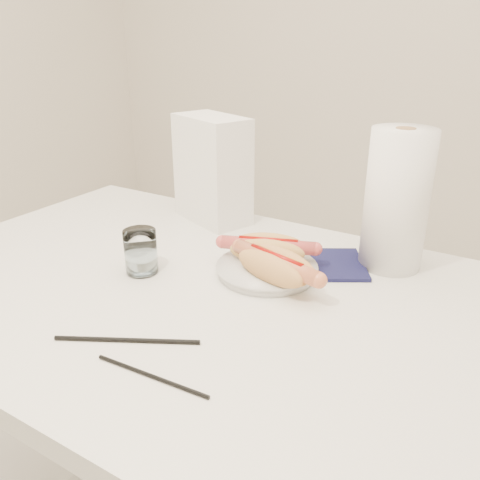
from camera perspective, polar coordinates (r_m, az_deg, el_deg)
The scene contains 10 objects.
table at distance 0.99m, azimuth -5.92°, elevation -8.01°, with size 1.20×0.80×0.75m.
plate at distance 0.98m, azimuth 3.10°, elevation -3.53°, with size 0.19×0.19×0.02m, color silver.
hotdog_left at distance 1.00m, azimuth 3.25°, elevation -1.03°, with size 0.19×0.12×0.05m.
hotdog_right at distance 0.93m, azimuth 4.18°, elevation -3.01°, with size 0.20×0.12×0.06m.
water_glass at distance 1.00m, azimuth -11.37°, elevation -1.32°, with size 0.06×0.06×0.09m, color silver.
chopstick_near at distance 0.80m, azimuth -12.90°, elevation -11.17°, with size 0.01×0.01×0.23m, color black.
chopstick_far at distance 0.73m, azimuth -10.18°, elevation -15.16°, with size 0.01×0.01×0.19m, color black.
napkin_box at distance 1.24m, azimuth -3.20°, elevation 8.11°, with size 0.20×0.11×0.26m, color white.
navy_napkin at distance 1.03m, azimuth 10.08°, elevation -2.76°, with size 0.15×0.15×0.01m, color #13143C.
paper_towel_roll at distance 1.02m, azimuth 17.61°, elevation 4.39°, with size 0.12×0.12×0.28m, color white.
Camera 1 is at (0.52, -0.67, 1.20)m, focal length 37.02 mm.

